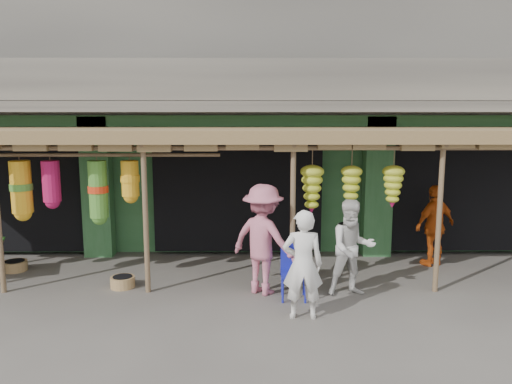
{
  "coord_description": "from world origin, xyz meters",
  "views": [
    {
      "loc": [
        0.31,
        -8.49,
        3.1
      ],
      "look_at": [
        0.38,
        1.0,
        1.56
      ],
      "focal_mm": 35.0,
      "sensor_mm": 36.0,
      "label": 1
    }
  ],
  "objects_px": {
    "person_front": "(303,265)",
    "person_shopper": "(263,239)",
    "person_right": "(352,248)",
    "blue_chair": "(294,268)",
    "person_vendor": "(435,226)"
  },
  "relations": [
    {
      "from": "person_front",
      "to": "person_shopper",
      "type": "height_order",
      "value": "person_shopper"
    },
    {
      "from": "person_right",
      "to": "person_shopper",
      "type": "height_order",
      "value": "person_shopper"
    },
    {
      "from": "blue_chair",
      "to": "person_front",
      "type": "bearing_deg",
      "value": -83.51
    },
    {
      "from": "blue_chair",
      "to": "person_vendor",
      "type": "distance_m",
      "value": 3.49
    },
    {
      "from": "person_shopper",
      "to": "person_vendor",
      "type": "bearing_deg",
      "value": -122.09
    },
    {
      "from": "blue_chair",
      "to": "person_shopper",
      "type": "xyz_separation_m",
      "value": [
        -0.5,
        0.22,
        0.44
      ]
    },
    {
      "from": "person_vendor",
      "to": "blue_chair",
      "type": "bearing_deg",
      "value": 4.62
    },
    {
      "from": "person_front",
      "to": "person_right",
      "type": "xyz_separation_m",
      "value": [
        0.93,
        0.96,
        -0.01
      ]
    },
    {
      "from": "person_right",
      "to": "blue_chair",
      "type": "bearing_deg",
      "value": 179.5
    },
    {
      "from": "person_front",
      "to": "blue_chair",
      "type": "bearing_deg",
      "value": -84.7
    },
    {
      "from": "person_right",
      "to": "person_vendor",
      "type": "relative_size",
      "value": 1.0
    },
    {
      "from": "person_right",
      "to": "person_vendor",
      "type": "bearing_deg",
      "value": 32.65
    },
    {
      "from": "person_vendor",
      "to": "person_shopper",
      "type": "height_order",
      "value": "person_shopper"
    },
    {
      "from": "blue_chair",
      "to": "person_vendor",
      "type": "bearing_deg",
      "value": 32.52
    },
    {
      "from": "person_front",
      "to": "person_right",
      "type": "height_order",
      "value": "person_front"
    }
  ]
}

